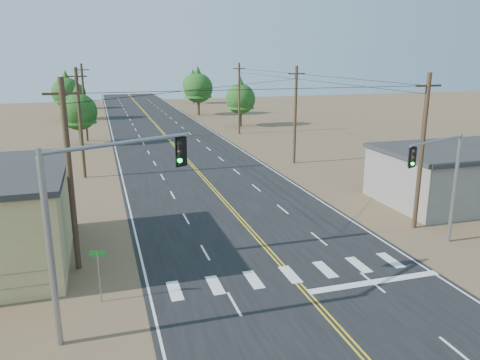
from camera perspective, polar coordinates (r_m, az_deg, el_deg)
name	(u,v)px	position (r m, az deg, el deg)	size (l,w,h in m)	color
road	(200,174)	(44.69, -4.86, 0.68)	(15.00, 200.00, 0.02)	black
building_right	(477,175)	(40.81, 26.89, 0.59)	(15.00, 8.00, 4.00)	gray
utility_pole_left_near	(70,175)	(25.15, -20.02, 0.53)	(1.80, 0.30, 10.00)	#4C3826
utility_pole_left_mid	(80,123)	(44.81, -18.89, 6.63)	(1.80, 0.30, 10.00)	#4C3826
utility_pole_left_far	(84,102)	(64.69, -18.45, 9.00)	(1.80, 0.30, 10.00)	#4C3826
utility_pole_right_near	(422,151)	(31.72, 21.27, 3.26)	(1.80, 0.30, 10.00)	#4C3826
utility_pole_right_mid	(295,114)	(48.81, 6.75, 7.95)	(1.80, 0.30, 10.00)	#4C3826
utility_pole_right_far	(239,98)	(67.51, -0.10, 9.97)	(1.80, 0.30, 10.00)	#4C3826
signal_mast_left	(94,206)	(19.09, -17.40, -3.07)	(5.90, 2.83, 7.86)	gray
signal_mast_right	(444,174)	(28.94, 23.56, 0.71)	(4.87, 2.06, 6.68)	gray
street_sign	(99,268)	(22.43, -16.84, -10.25)	(0.72, 0.26, 2.51)	gray
tree_left_near	(78,108)	(62.08, -19.14, 8.30)	(4.58, 4.58, 7.63)	#3F2D1E
tree_left_mid	(67,89)	(87.86, -20.39, 10.31)	(5.16, 5.16, 8.60)	#3F2D1E
tree_left_far	(76,91)	(105.69, -19.33, 10.25)	(3.76, 3.76, 6.26)	#3F2D1E
tree_right_near	(240,96)	(74.81, 0.05, 10.22)	(4.72, 4.72, 7.86)	#3F2D1E
tree_right_mid	(198,85)	(89.66, -5.14, 11.46)	(5.49, 5.49, 9.15)	#3F2D1E
tree_right_far	(193,82)	(111.68, -5.75, 11.75)	(4.79, 4.79, 7.99)	#3F2D1E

